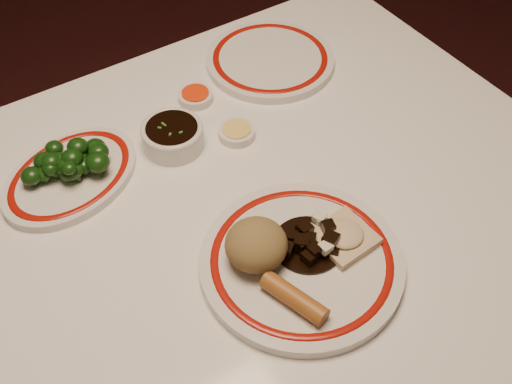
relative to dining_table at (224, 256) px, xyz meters
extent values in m
cube|color=white|center=(0.00, 0.00, 0.07)|extent=(1.20, 0.90, 0.04)
cylinder|color=black|center=(0.54, 0.39, -0.30)|extent=(0.06, 0.06, 0.71)
cylinder|color=silver|center=(0.05, -0.14, 0.10)|extent=(0.39, 0.39, 0.02)
torus|color=#911007|center=(0.05, -0.14, 0.11)|extent=(0.34, 0.34, 0.00)
ellipsoid|color=olive|center=(0.00, -0.10, 0.14)|extent=(0.09, 0.09, 0.06)
cylinder|color=#9E5F27|center=(0.00, -0.19, 0.12)|extent=(0.06, 0.10, 0.03)
cube|color=#CCB990|center=(0.12, -0.14, 0.12)|extent=(0.09, 0.09, 0.01)
ellipsoid|color=#CCB990|center=(0.12, -0.14, 0.13)|extent=(0.06, 0.06, 0.02)
cylinder|color=black|center=(0.07, -0.12, 0.11)|extent=(0.11, 0.11, 0.00)
cube|color=black|center=(0.06, -0.10, 0.12)|extent=(0.02, 0.02, 0.02)
cube|color=black|center=(0.06, -0.12, 0.13)|extent=(0.02, 0.02, 0.02)
cube|color=black|center=(0.04, -0.12, 0.12)|extent=(0.03, 0.03, 0.02)
cube|color=black|center=(0.09, -0.16, 0.12)|extent=(0.02, 0.02, 0.02)
cube|color=black|center=(0.07, -0.12, 0.12)|extent=(0.02, 0.02, 0.02)
cube|color=black|center=(0.10, -0.14, 0.13)|extent=(0.03, 0.03, 0.02)
cube|color=black|center=(0.07, -0.12, 0.12)|extent=(0.03, 0.03, 0.02)
cube|color=black|center=(0.11, -0.12, 0.13)|extent=(0.02, 0.02, 0.02)
cube|color=black|center=(0.08, -0.10, 0.12)|extent=(0.02, 0.02, 0.02)
cube|color=black|center=(0.07, -0.14, 0.13)|extent=(0.02, 0.02, 0.02)
cube|color=black|center=(0.06, -0.12, 0.13)|extent=(0.03, 0.03, 0.02)
cube|color=black|center=(0.08, -0.10, 0.13)|extent=(0.02, 0.02, 0.02)
cube|color=black|center=(0.07, -0.12, 0.12)|extent=(0.02, 0.02, 0.02)
cube|color=black|center=(0.06, -0.15, 0.12)|extent=(0.02, 0.02, 0.02)
cube|color=beige|center=(0.11, -0.10, 0.13)|extent=(0.02, 0.02, 0.01)
cube|color=beige|center=(0.09, -0.10, 0.12)|extent=(0.02, 0.02, 0.01)
cube|color=beige|center=(0.08, -0.15, 0.13)|extent=(0.02, 0.02, 0.01)
cube|color=beige|center=(0.11, -0.10, 0.13)|extent=(0.02, 0.02, 0.01)
torus|color=#911007|center=(-0.16, 0.21, 0.11)|extent=(0.27, 0.27, 0.00)
cylinder|color=#23471C|center=(-0.20, 0.21, 0.11)|extent=(0.01, 0.01, 0.01)
ellipsoid|color=#11370D|center=(-0.20, 0.21, 0.12)|extent=(0.03, 0.03, 0.02)
cylinder|color=#23471C|center=(-0.16, 0.25, 0.11)|extent=(0.01, 0.01, 0.01)
ellipsoid|color=#11370D|center=(-0.16, 0.25, 0.13)|extent=(0.03, 0.03, 0.02)
cylinder|color=#23471C|center=(-0.16, 0.21, 0.11)|extent=(0.01, 0.01, 0.01)
ellipsoid|color=#11370D|center=(-0.16, 0.21, 0.13)|extent=(0.03, 0.03, 0.02)
cylinder|color=#23471C|center=(-0.14, 0.21, 0.11)|extent=(0.01, 0.01, 0.01)
ellipsoid|color=#11370D|center=(-0.14, 0.21, 0.13)|extent=(0.03, 0.03, 0.03)
cylinder|color=#23471C|center=(-0.14, 0.20, 0.11)|extent=(0.01, 0.01, 0.01)
ellipsoid|color=#11370D|center=(-0.14, 0.20, 0.12)|extent=(0.03, 0.03, 0.02)
cylinder|color=#23471C|center=(-0.16, 0.21, 0.11)|extent=(0.01, 0.01, 0.01)
ellipsoid|color=#11370D|center=(-0.16, 0.21, 0.13)|extent=(0.04, 0.04, 0.03)
cylinder|color=#23471C|center=(-0.12, 0.18, 0.11)|extent=(0.01, 0.01, 0.02)
ellipsoid|color=#11370D|center=(-0.12, 0.18, 0.13)|extent=(0.04, 0.04, 0.03)
cylinder|color=#23471C|center=(-0.22, 0.22, 0.11)|extent=(0.01, 0.01, 0.01)
ellipsoid|color=#11370D|center=(-0.22, 0.22, 0.13)|extent=(0.03, 0.03, 0.03)
cylinder|color=#23471C|center=(-0.16, 0.19, 0.11)|extent=(0.01, 0.01, 0.01)
ellipsoid|color=#11370D|center=(-0.16, 0.19, 0.13)|extent=(0.03, 0.03, 0.03)
cylinder|color=#23471C|center=(-0.16, 0.20, 0.11)|extent=(0.01, 0.01, 0.02)
ellipsoid|color=#11370D|center=(-0.16, 0.20, 0.13)|extent=(0.03, 0.03, 0.03)
cylinder|color=#23471C|center=(-0.11, 0.20, 0.11)|extent=(0.01, 0.01, 0.01)
ellipsoid|color=#11370D|center=(-0.11, 0.20, 0.13)|extent=(0.03, 0.03, 0.03)
cylinder|color=#23471C|center=(-0.18, 0.21, 0.11)|extent=(0.01, 0.01, 0.01)
ellipsoid|color=#11370D|center=(-0.18, 0.21, 0.13)|extent=(0.03, 0.03, 0.02)
cylinder|color=#23471C|center=(-0.19, 0.23, 0.11)|extent=(0.01, 0.01, 0.02)
ellipsoid|color=#11370D|center=(-0.19, 0.23, 0.13)|extent=(0.03, 0.03, 0.03)
cylinder|color=#23471C|center=(-0.15, 0.21, 0.11)|extent=(0.01, 0.01, 0.01)
ellipsoid|color=#11370D|center=(-0.15, 0.21, 0.12)|extent=(0.03, 0.03, 0.02)
cylinder|color=#23471C|center=(-0.14, 0.23, 0.11)|extent=(0.01, 0.01, 0.01)
ellipsoid|color=#11370D|center=(-0.14, 0.23, 0.12)|extent=(0.03, 0.03, 0.02)
cylinder|color=#23471C|center=(-0.15, 0.19, 0.11)|extent=(0.01, 0.01, 0.02)
ellipsoid|color=#11370D|center=(-0.15, 0.19, 0.13)|extent=(0.03, 0.03, 0.02)
cylinder|color=#23471C|center=(-0.11, 0.22, 0.11)|extent=(0.01, 0.01, 0.01)
ellipsoid|color=#11370D|center=(-0.11, 0.22, 0.13)|extent=(0.04, 0.04, 0.03)
ellipsoid|color=#11370D|center=(-0.19, 0.21, 0.14)|extent=(0.03, 0.03, 0.02)
ellipsoid|color=#11370D|center=(-0.17, 0.22, 0.14)|extent=(0.03, 0.03, 0.02)
ellipsoid|color=#11370D|center=(-0.18, 0.22, 0.14)|extent=(0.03, 0.03, 0.03)
ellipsoid|color=#11370D|center=(-0.13, 0.22, 0.14)|extent=(0.03, 0.03, 0.03)
ellipsoid|color=#11370D|center=(-0.16, 0.20, 0.14)|extent=(0.03, 0.03, 0.03)
ellipsoid|color=#11370D|center=(-0.18, 0.22, 0.14)|extent=(0.03, 0.03, 0.02)
ellipsoid|color=#11370D|center=(-0.15, 0.20, 0.14)|extent=(0.03, 0.03, 0.03)
ellipsoid|color=#11370D|center=(-0.16, 0.18, 0.15)|extent=(0.02, 0.02, 0.02)
ellipsoid|color=#11370D|center=(-0.16, 0.20, 0.14)|extent=(0.03, 0.03, 0.02)
cylinder|color=silver|center=(0.02, 0.19, 0.11)|extent=(0.10, 0.10, 0.04)
cylinder|color=black|center=(0.02, 0.19, 0.13)|extent=(0.09, 0.09, 0.00)
cylinder|color=silver|center=(0.11, 0.27, 0.10)|extent=(0.06, 0.06, 0.02)
cylinder|color=red|center=(0.11, 0.27, 0.11)|extent=(0.05, 0.05, 0.00)
cylinder|color=silver|center=(0.12, 0.15, 0.10)|extent=(0.06, 0.06, 0.02)
cylinder|color=#E5C65E|center=(0.12, 0.15, 0.11)|extent=(0.05, 0.05, 0.00)
cylinder|color=silver|center=(0.28, 0.29, 0.10)|extent=(0.31, 0.31, 0.02)
torus|color=#911007|center=(0.28, 0.29, 0.11)|extent=(0.27, 0.27, 0.00)
camera|label=1|loc=(-0.30, -0.55, 0.86)|focal=45.00mm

